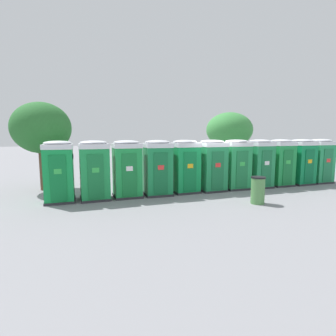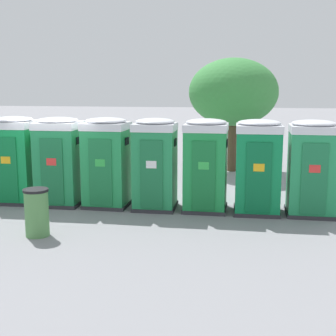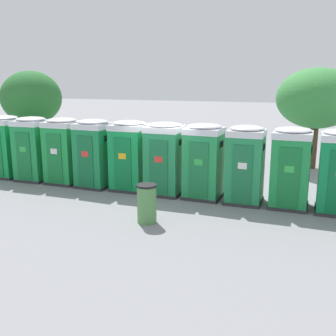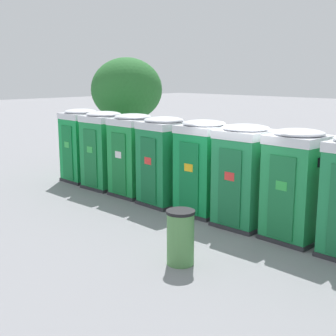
# 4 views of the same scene
# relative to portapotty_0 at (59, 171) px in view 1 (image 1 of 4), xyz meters

# --- Properties ---
(ground_plane) EXTENTS (120.00, 120.00, 0.00)m
(ground_plane) POSITION_rel_portapotty_0_xyz_m (7.02, 0.27, -1.28)
(ground_plane) COLOR gray
(portapotty_0) EXTENTS (1.18, 1.21, 2.54)m
(portapotty_0) POSITION_rel_portapotty_0_xyz_m (0.00, 0.00, 0.00)
(portapotty_0) COLOR #2D2D33
(portapotty_0) RESTS_ON ground
(portapotty_1) EXTENTS (1.26, 1.24, 2.54)m
(portapotty_1) POSITION_rel_portapotty_0_xyz_m (1.40, -0.06, -0.00)
(portapotty_1) COLOR #2D2D33
(portapotty_1) RESTS_ON ground
(portapotty_2) EXTENTS (1.23, 1.21, 2.54)m
(portapotty_2) POSITION_rel_portapotty_0_xyz_m (2.81, -0.01, -0.00)
(portapotty_2) COLOR #2D2D33
(portapotty_2) RESTS_ON ground
(portapotty_3) EXTENTS (1.25, 1.24, 2.54)m
(portapotty_3) POSITION_rel_portapotty_0_xyz_m (4.21, -0.07, -0.00)
(portapotty_3) COLOR #2D2D33
(portapotty_3) RESTS_ON ground
(portapotty_4) EXTENTS (1.26, 1.24, 2.54)m
(portapotty_4) POSITION_rel_portapotty_0_xyz_m (5.62, 0.04, -0.00)
(portapotty_4) COLOR #2D2D33
(portapotty_4) RESTS_ON ground
(portapotty_5) EXTENTS (1.25, 1.22, 2.54)m
(portapotty_5) POSITION_rel_portapotty_0_xyz_m (7.02, -0.05, -0.00)
(portapotty_5) COLOR #2D2D33
(portapotty_5) RESTS_ON ground
(portapotty_6) EXTENTS (1.26, 1.23, 2.54)m
(portapotty_6) POSITION_rel_portapotty_0_xyz_m (8.42, -0.00, -0.00)
(portapotty_6) COLOR #2D2D33
(portapotty_6) RESTS_ON ground
(portapotty_7) EXTENTS (1.18, 1.22, 2.54)m
(portapotty_7) POSITION_rel_portapotty_0_xyz_m (9.83, -0.05, 0.00)
(portapotty_7) COLOR #2D2D33
(portapotty_7) RESTS_ON ground
(portapotty_8) EXTENTS (1.19, 1.21, 2.54)m
(portapotty_8) POSITION_rel_portapotty_0_xyz_m (11.23, -0.01, -0.00)
(portapotty_8) COLOR #2D2D33
(portapotty_8) RESTS_ON ground
(portapotty_9) EXTENTS (1.24, 1.22, 2.54)m
(portapotty_9) POSITION_rel_portapotty_0_xyz_m (12.63, -0.06, -0.00)
(portapotty_9) COLOR #2D2D33
(portapotty_9) RESTS_ON ground
(portapotty_10) EXTENTS (1.25, 1.21, 2.54)m
(portapotty_10) POSITION_rel_portapotty_0_xyz_m (14.04, -0.01, -0.00)
(portapotty_10) COLOR #2D2D33
(portapotty_10) RESTS_ON ground
(street_tree_0) EXTENTS (2.82, 2.82, 4.37)m
(street_tree_0) POSITION_rel_portapotty_0_xyz_m (-0.91, 2.84, 1.80)
(street_tree_0) COLOR brown
(street_tree_0) RESTS_ON ground
(street_tree_1) EXTENTS (3.51, 3.51, 4.48)m
(street_tree_1) POSITION_rel_portapotty_0_xyz_m (11.79, 6.17, 1.86)
(street_tree_1) COLOR #4C3826
(street_tree_1) RESTS_ON ground
(trash_can) EXTENTS (0.57, 0.57, 1.10)m
(trash_can) POSITION_rel_portapotty_0_xyz_m (7.60, -2.89, -0.73)
(trash_can) COLOR #518C4C
(trash_can) RESTS_ON ground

